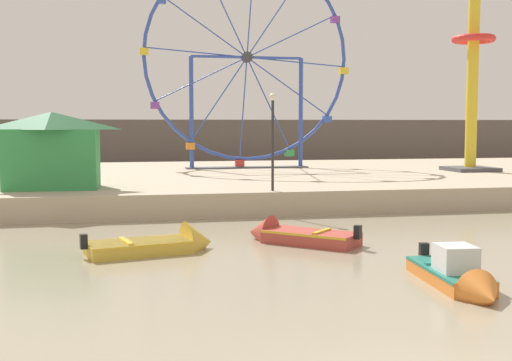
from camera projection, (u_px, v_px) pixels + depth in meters
name	position (u px, v px, depth m)	size (l,w,h in m)	color
quay_promenade	(196.00, 182.00, 39.76)	(110.00, 24.05, 1.08)	#B7A88E
distant_town_skyline	(169.00, 143.00, 61.38)	(140.00, 3.00, 4.40)	#564C47
motorboat_mustard_yellow	(165.00, 245.00, 20.83)	(4.26, 2.38, 1.44)	gold
motorboat_faded_red	(291.00, 235.00, 22.46)	(3.82, 3.68, 1.28)	#B24238
motorboat_orange_hull	(460.00, 277.00, 16.07)	(1.41, 4.30, 1.36)	orange
ferris_wheel_blue_frame	(247.00, 60.00, 43.38)	(13.92, 1.20, 14.12)	#334CA8
drop_tower_yellow_tower	(472.00, 81.00, 40.87)	(2.80, 2.80, 11.29)	gold
carnival_booth_green_kiosk	(52.00, 149.00, 29.90)	(4.58, 3.03, 3.48)	#33934C
promenade_lamp_near	(273.00, 128.00, 28.79)	(0.32, 0.32, 4.27)	#2D2D33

